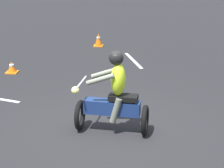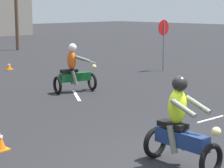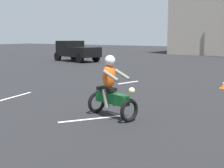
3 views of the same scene
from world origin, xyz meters
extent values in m
torus|color=black|center=(3.83, 6.66, 0.30)|extent=(0.25, 0.61, 0.60)
torus|color=black|center=(2.58, 6.98, 0.30)|extent=(0.25, 0.61, 0.60)
cube|color=#0F4C1E|center=(3.21, 6.82, 0.52)|extent=(1.13, 0.51, 0.28)
cube|color=black|center=(2.99, 6.87, 0.74)|extent=(0.61, 0.39, 0.10)
cylinder|color=silver|center=(3.79, 6.67, 1.00)|extent=(0.21, 0.69, 0.04)
sphere|color=#F2E08C|center=(3.91, 6.64, 0.82)|extent=(0.19, 0.19, 0.16)
ellipsoid|color=#EA5919|center=(3.09, 6.85, 1.10)|extent=(0.37, 0.46, 0.64)
cylinder|color=slate|center=(3.33, 6.58, 1.15)|extent=(0.55, 0.22, 0.27)
cylinder|color=slate|center=(3.43, 6.97, 1.15)|extent=(0.55, 0.22, 0.27)
cylinder|color=slate|center=(3.07, 6.71, 0.52)|extent=(0.27, 0.18, 0.51)
cylinder|color=slate|center=(3.14, 6.98, 0.52)|extent=(0.27, 0.18, 0.51)
sphere|color=silver|center=(3.13, 6.84, 1.52)|extent=(0.34, 0.34, 0.28)
cylinder|color=black|center=(-10.80, 21.58, 0.38)|extent=(0.80, 0.41, 0.76)
cylinder|color=black|center=(-11.17, 19.92, 0.38)|extent=(0.80, 0.41, 0.76)
cylinder|color=black|center=(-7.77, 20.89, 0.38)|extent=(0.80, 0.41, 0.76)
cylinder|color=black|center=(-8.15, 19.23, 0.38)|extent=(0.80, 0.41, 0.76)
cube|color=black|center=(-8.50, 20.18, 0.83)|extent=(2.76, 2.39, 0.80)
cube|color=black|center=(-10.35, 20.61, 1.08)|extent=(1.98, 2.21, 1.30)
cube|color=black|center=(-10.99, 20.75, 1.43)|extent=(0.49, 1.68, 0.56)
cube|color=orange|center=(4.53, 13.15, 0.01)|extent=(0.32, 0.32, 0.03)
cone|color=orange|center=(4.53, 13.15, 0.18)|extent=(0.24, 0.24, 0.30)
cylinder|color=white|center=(4.53, 13.15, 0.22)|extent=(0.13, 0.13, 0.05)
cube|color=silver|center=(2.84, 6.32, 0.00)|extent=(1.03, 1.46, 0.01)
cube|color=silver|center=(-1.24, 7.10, 0.00)|extent=(0.55, 2.12, 0.01)
camera|label=1|loc=(7.81, 0.97, 3.75)|focal=70.00mm
camera|label=2|loc=(-6.17, -4.40, 2.84)|focal=70.00mm
camera|label=3|loc=(7.71, 0.05, 2.17)|focal=50.00mm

